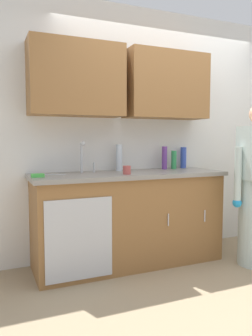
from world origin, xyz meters
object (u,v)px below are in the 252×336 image
at_px(sink, 90,175).
at_px(bottle_dish_liquid, 119,158).
at_px(knife_on_counter, 53,174).
at_px(bottle_water_tall, 164,158).
at_px(cup_by_sink, 127,170).
at_px(bottle_water_short, 174,160).
at_px(bottle_soap, 183,158).
at_px(sponge, 38,175).

height_order(sink, bottle_dish_liquid, sink).
bearing_deg(knife_on_counter, bottle_water_tall, 33.72).
distance_m(cup_by_sink, knife_on_counter, 0.71).
relative_size(sink, bottle_water_short, 2.44).
xyz_separation_m(bottle_dish_liquid, bottle_water_tall, (0.54, -0.03, -0.01)).
xyz_separation_m(sink, bottle_soap, (1.20, 0.22, 0.14)).
height_order(sink, bottle_water_tall, sink).
relative_size(sink, sponge, 4.55).
bearing_deg(bottle_water_short, knife_on_counter, -176.60).
bearing_deg(bottle_water_short, sponge, -171.03).
distance_m(bottle_water_short, sponge, 1.56).
bearing_deg(sink, sponge, -171.09).
bearing_deg(sponge, bottle_dish_liquid, 17.17).
height_order(knife_on_counter, sponge, sponge).
relative_size(bottle_dish_liquid, bottle_water_short, 1.36).
distance_m(sink, bottle_water_tall, 0.95).
distance_m(bottle_dish_liquid, knife_on_counter, 0.74).
bearing_deg(cup_by_sink, sink, 153.30).
xyz_separation_m(bottle_water_short, knife_on_counter, (-1.38, -0.08, -0.10)).
relative_size(bottle_soap, knife_on_counter, 1.01).
bearing_deg(bottle_soap, knife_on_counter, -174.75).
bearing_deg(bottle_water_tall, sponge, -170.11).
bearing_deg(sponge, sink, 8.91).
height_order(bottle_water_tall, bottle_water_short, bottle_water_tall).
height_order(sink, sponge, sink).
bearing_deg(knife_on_counter, bottle_water_short, 33.18).
xyz_separation_m(bottle_dish_liquid, bottle_soap, (0.82, 0.03, -0.02)).
distance_m(bottle_dish_liquid, bottle_water_short, 0.66).
distance_m(bottle_dish_liquid, cup_by_sink, 0.38).
relative_size(cup_by_sink, knife_on_counter, 0.34).
height_order(bottle_dish_liquid, knife_on_counter, bottle_dish_liquid).
xyz_separation_m(sink, bottle_dish_liquid, (0.39, 0.19, 0.15)).
bearing_deg(sink, bottle_water_short, 9.00).
bearing_deg(bottle_dish_liquid, bottle_water_tall, -2.71).
distance_m(sink, bottle_soap, 1.23).
relative_size(bottle_soap, bottle_water_tall, 0.95).
relative_size(bottle_water_tall, bottle_water_short, 1.24).
xyz_separation_m(knife_on_counter, sponge, (-0.16, -0.16, 0.01)).
distance_m(bottle_water_tall, bottle_water_short, 0.12).
relative_size(sink, bottle_water_tall, 1.96).
height_order(sink, bottle_water_short, sink).
height_order(bottle_water_short, cup_by_sink, bottle_water_short).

